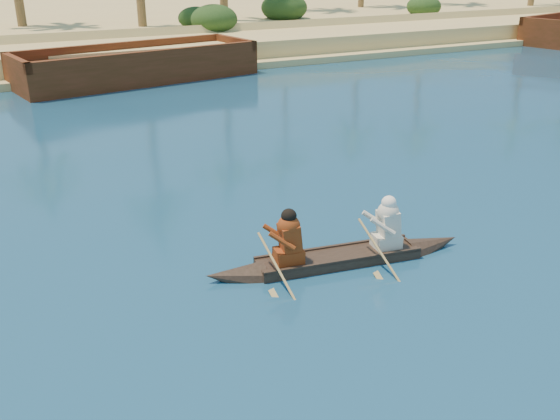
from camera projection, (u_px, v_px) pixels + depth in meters
ground at (422, 265)px, 12.74m from camera, size 160.00×160.00×0.00m
sandy_embankment at (56, 22)px, 51.08m from camera, size 150.00×51.00×1.50m
shrub_cluster at (94, 34)px, 38.17m from camera, size 100.00×6.00×2.40m
canoe at (339, 250)px, 12.70m from camera, size 5.61×1.56×1.53m
barge_mid at (138, 66)px, 30.61m from camera, size 12.11×5.75×1.94m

